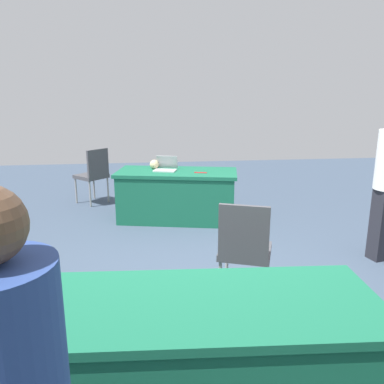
{
  "coord_description": "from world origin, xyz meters",
  "views": [
    {
      "loc": [
        0.44,
        3.38,
        1.83
      ],
      "look_at": [
        -0.01,
        -0.27,
        0.9
      ],
      "focal_mm": 36.25,
      "sensor_mm": 36.0,
      "label": 1
    }
  ],
  "objects_px": {
    "table_foreground": "(177,195)",
    "table_mid_left": "(211,359)",
    "yarn_ball": "(154,164)",
    "scissors_red": "(201,173)",
    "chair_aisle": "(245,247)",
    "laptop_silver": "(166,168)",
    "chair_near_front": "(94,172)"
  },
  "relations": [
    {
      "from": "laptop_silver",
      "to": "scissors_red",
      "type": "xyz_separation_m",
      "value": [
        -0.48,
        0.25,
        -0.04
      ]
    },
    {
      "from": "table_foreground",
      "to": "chair_near_front",
      "type": "distance_m",
      "value": 1.7
    },
    {
      "from": "yarn_ball",
      "to": "chair_aisle",
      "type": "bearing_deg",
      "value": 104.36
    },
    {
      "from": "chair_near_front",
      "to": "chair_aisle",
      "type": "distance_m",
      "value": 3.93
    },
    {
      "from": "table_mid_left",
      "to": "laptop_silver",
      "type": "xyz_separation_m",
      "value": [
        0.04,
        -3.74,
        0.41
      ]
    },
    {
      "from": "table_mid_left",
      "to": "chair_near_front",
      "type": "height_order",
      "value": "chair_near_front"
    },
    {
      "from": "chair_aisle",
      "to": "yarn_ball",
      "type": "xyz_separation_m",
      "value": [
        0.69,
        -2.71,
        0.25
      ]
    },
    {
      "from": "yarn_ball",
      "to": "table_foreground",
      "type": "bearing_deg",
      "value": 146.97
    },
    {
      "from": "table_mid_left",
      "to": "chair_near_front",
      "type": "bearing_deg",
      "value": -75.61
    },
    {
      "from": "yarn_ball",
      "to": "scissors_red",
      "type": "relative_size",
      "value": 0.77
    },
    {
      "from": "yarn_ball",
      "to": "scissors_red",
      "type": "distance_m",
      "value": 0.75
    },
    {
      "from": "table_foreground",
      "to": "yarn_ball",
      "type": "relative_size",
      "value": 13.55
    },
    {
      "from": "table_foreground",
      "to": "scissors_red",
      "type": "bearing_deg",
      "value": 151.38
    },
    {
      "from": "chair_near_front",
      "to": "scissors_red",
      "type": "xyz_separation_m",
      "value": [
        -1.65,
        1.22,
        0.2
      ]
    },
    {
      "from": "table_foreground",
      "to": "table_mid_left",
      "type": "distance_m",
      "value": 3.68
    },
    {
      "from": "chair_near_front",
      "to": "chair_aisle",
      "type": "bearing_deg",
      "value": -109.71
    },
    {
      "from": "chair_near_front",
      "to": "scissors_red",
      "type": "height_order",
      "value": "chair_near_front"
    },
    {
      "from": "table_foreground",
      "to": "scissors_red",
      "type": "relative_size",
      "value": 10.37
    },
    {
      "from": "laptop_silver",
      "to": "table_foreground",
      "type": "bearing_deg",
      "value": 172.76
    },
    {
      "from": "laptop_silver",
      "to": "yarn_ball",
      "type": "distance_m",
      "value": 0.21
    },
    {
      "from": "chair_near_front",
      "to": "yarn_ball",
      "type": "xyz_separation_m",
      "value": [
        -1.01,
        0.83,
        0.27
      ]
    },
    {
      "from": "chair_aisle",
      "to": "scissors_red",
      "type": "bearing_deg",
      "value": 112.05
    },
    {
      "from": "yarn_ball",
      "to": "chair_near_front",
      "type": "bearing_deg",
      "value": -39.6
    },
    {
      "from": "chair_aisle",
      "to": "yarn_ball",
      "type": "distance_m",
      "value": 2.81
    },
    {
      "from": "table_foreground",
      "to": "laptop_silver",
      "type": "bearing_deg",
      "value": -23.58
    },
    {
      "from": "table_mid_left",
      "to": "chair_aisle",
      "type": "xyz_separation_m",
      "value": [
        -0.49,
        -1.17,
        0.18
      ]
    },
    {
      "from": "chair_near_front",
      "to": "laptop_silver",
      "type": "bearing_deg",
      "value": -85.13
    },
    {
      "from": "table_foreground",
      "to": "chair_near_front",
      "type": "xyz_separation_m",
      "value": [
        1.33,
        -1.04,
        0.17
      ]
    },
    {
      "from": "chair_aisle",
      "to": "laptop_silver",
      "type": "bearing_deg",
      "value": 122.57
    },
    {
      "from": "laptop_silver",
      "to": "scissors_red",
      "type": "height_order",
      "value": "laptop_silver"
    },
    {
      "from": "chair_aisle",
      "to": "scissors_red",
      "type": "relative_size",
      "value": 5.34
    },
    {
      "from": "table_mid_left",
      "to": "chair_near_front",
      "type": "distance_m",
      "value": 4.87
    }
  ]
}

